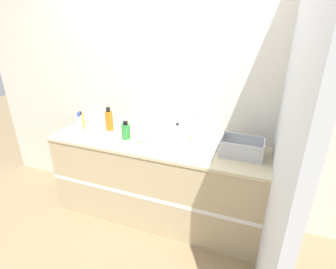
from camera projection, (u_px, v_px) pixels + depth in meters
The scene contains 12 objects.
ground_plane at pixel (146, 232), 2.69m from camera, with size 12.00×12.00×0.00m, color #937A56.
wall_back at pixel (167, 94), 2.68m from camera, with size 4.56×0.06×2.60m.
wall_right at pixel (285, 118), 2.05m from camera, with size 0.06×2.57×2.60m.
counter_cabinet at pixel (156, 181), 2.75m from camera, with size 2.19×0.60×0.90m.
sink at pixel (190, 147), 2.43m from camera, with size 0.47×0.36×0.30m.
paper_towel_roll at pixel (142, 127), 2.57m from camera, with size 0.13×0.13×0.28m.
dish_rack at pixel (242, 149), 2.32m from camera, with size 0.37×0.25×0.15m.
bottle_yellow at pixel (81, 120), 2.90m from camera, with size 0.06×0.06×0.18m.
bottle_clear at pixel (80, 124), 2.75m from camera, with size 0.06×0.06×0.23m.
bottle_amber at pixel (109, 120), 2.82m from camera, with size 0.08×0.08×0.26m.
bottle_green at pixel (126, 131), 2.63m from camera, with size 0.09×0.09×0.18m.
soap_dispenser at pixel (177, 131), 2.66m from camera, with size 0.06×0.06×0.16m.
Camera 1 is at (0.93, -1.84, 2.01)m, focal length 28.00 mm.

